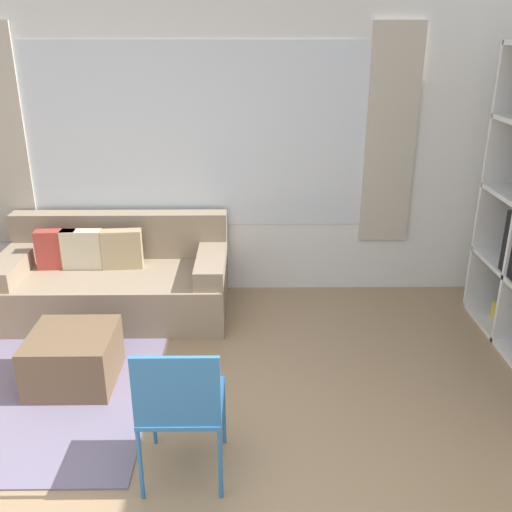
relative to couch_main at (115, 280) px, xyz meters
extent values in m
cube|color=white|center=(0.72, 0.50, 1.05)|extent=(6.77, 0.07, 2.70)
cube|color=white|center=(0.72, 0.46, 1.15)|extent=(3.06, 0.01, 1.60)
cube|color=beige|center=(-0.99, 0.45, 1.15)|extent=(0.44, 0.03, 1.90)
cube|color=beige|center=(2.42, 0.45, 1.15)|extent=(0.44, 0.03, 1.90)
cube|color=slate|center=(-0.57, -1.01, -0.29)|extent=(2.15, 2.26, 0.01)
cube|color=white|center=(3.30, 0.05, 0.83)|extent=(0.39, 0.04, 2.25)
cube|color=gold|center=(3.28, -0.24, -0.19)|extent=(0.07, 0.07, 0.14)
cube|color=gray|center=(0.01, -0.06, -0.09)|extent=(1.92, 0.93, 0.40)
cube|color=gray|center=(0.01, 0.32, 0.31)|extent=(1.92, 0.18, 0.41)
cube|color=gray|center=(-0.83, -0.06, 0.19)|extent=(0.24, 0.87, 0.16)
cube|color=gray|center=(0.85, -0.06, 0.19)|extent=(0.24, 0.87, 0.16)
cube|color=beige|center=(-0.26, 0.04, 0.28)|extent=(0.34, 0.12, 0.34)
cube|color=#AD3D33|center=(-0.48, 0.04, 0.28)|extent=(0.35, 0.14, 0.34)
cube|color=tan|center=(0.08, 0.04, 0.28)|extent=(0.35, 0.15, 0.34)
cube|color=brown|center=(-0.06, -1.11, -0.10)|extent=(0.58, 0.58, 0.39)
cylinder|color=#3375B7|center=(1.02, -1.76, -0.08)|extent=(0.02, 0.02, 0.44)
cylinder|color=#3375B7|center=(0.60, -1.76, -0.08)|extent=(0.02, 0.02, 0.44)
cylinder|color=#3375B7|center=(1.02, -2.19, -0.08)|extent=(0.02, 0.02, 0.44)
cylinder|color=#3375B7|center=(0.60, -2.19, -0.08)|extent=(0.02, 0.02, 0.44)
cube|color=#3375B7|center=(0.81, -1.97, 0.16)|extent=(0.44, 0.46, 0.02)
cube|color=#3375B7|center=(0.81, -2.18, 0.37)|extent=(0.44, 0.02, 0.40)
camera|label=1|loc=(1.18, -4.55, 2.03)|focal=40.00mm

